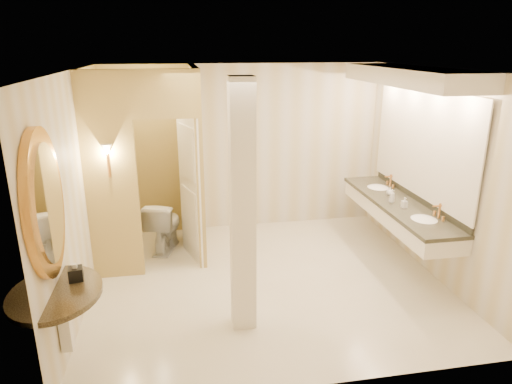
% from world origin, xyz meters
% --- Properties ---
extents(floor, '(4.50, 4.50, 0.00)m').
position_xyz_m(floor, '(0.00, 0.00, 0.00)').
color(floor, silver).
rests_on(floor, ground).
extents(ceiling, '(4.50, 4.50, 0.00)m').
position_xyz_m(ceiling, '(0.00, 0.00, 2.70)').
color(ceiling, white).
rests_on(ceiling, wall_back).
extents(wall_back, '(4.50, 0.02, 2.70)m').
position_xyz_m(wall_back, '(0.00, 2.00, 1.35)').
color(wall_back, beige).
rests_on(wall_back, floor).
extents(wall_front, '(4.50, 0.02, 2.70)m').
position_xyz_m(wall_front, '(0.00, -2.00, 1.35)').
color(wall_front, beige).
rests_on(wall_front, floor).
extents(wall_left, '(0.02, 4.00, 2.70)m').
position_xyz_m(wall_left, '(-2.25, 0.00, 1.35)').
color(wall_left, beige).
rests_on(wall_left, floor).
extents(wall_right, '(0.02, 4.00, 2.70)m').
position_xyz_m(wall_right, '(2.25, 0.00, 1.35)').
color(wall_right, beige).
rests_on(wall_right, floor).
extents(toilet_closet, '(1.50, 1.55, 2.70)m').
position_xyz_m(toilet_closet, '(-1.12, 0.97, 1.39)').
color(toilet_closet, tan).
rests_on(toilet_closet, floor).
extents(wall_sconce, '(0.14, 0.14, 0.42)m').
position_xyz_m(wall_sconce, '(-1.93, 0.43, 1.73)').
color(wall_sconce, '#CC8841').
rests_on(wall_sconce, toilet_closet).
extents(vanity, '(0.75, 2.72, 2.09)m').
position_xyz_m(vanity, '(1.98, 0.33, 1.63)').
color(vanity, white).
rests_on(vanity, floor).
extents(console_shelf, '(1.01, 1.01, 1.95)m').
position_xyz_m(console_shelf, '(-2.21, -1.40, 1.34)').
color(console_shelf, black).
rests_on(console_shelf, floor).
extents(pillar, '(0.25, 0.25, 2.70)m').
position_xyz_m(pillar, '(-0.45, -0.90, 1.35)').
color(pillar, white).
rests_on(pillar, floor).
extents(tissue_box, '(0.14, 0.14, 0.13)m').
position_xyz_m(tissue_box, '(-2.08, -1.22, 0.94)').
color(tissue_box, black).
rests_on(tissue_box, console_shelf).
extents(toilet, '(0.64, 0.86, 0.78)m').
position_xyz_m(toilet, '(-1.33, 1.23, 0.39)').
color(toilet, white).
rests_on(toilet, floor).
extents(soap_bottle_a, '(0.08, 0.08, 0.14)m').
position_xyz_m(soap_bottle_a, '(1.90, 0.08, 0.95)').
color(soap_bottle_a, beige).
rests_on(soap_bottle_a, vanity).
extents(soap_bottle_b, '(0.11, 0.11, 0.12)m').
position_xyz_m(soap_bottle_b, '(1.95, 0.62, 0.94)').
color(soap_bottle_b, silver).
rests_on(soap_bottle_b, vanity).
extents(soap_bottle_c, '(0.08, 0.08, 0.19)m').
position_xyz_m(soap_bottle_c, '(1.83, 0.31, 0.97)').
color(soap_bottle_c, '#C6B28C').
rests_on(soap_bottle_c, vanity).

